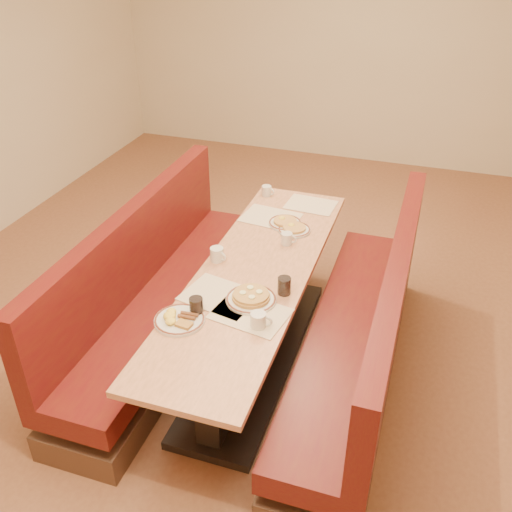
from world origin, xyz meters
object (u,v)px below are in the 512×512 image
(coffee_mug_a, at_px, (259,320))
(booth_right, at_px, (362,340))
(diner_table, at_px, (255,317))
(soda_tumbler_mid, at_px, (284,286))
(coffee_mug_b, at_px, (217,254))
(soda_tumbler_near, at_px, (196,306))
(eggs_plate, at_px, (179,319))
(coffee_mug_d, at_px, (267,191))
(booth_left, at_px, (158,299))
(pancake_plate, at_px, (251,298))
(coffee_mug_c, at_px, (287,238))

(coffee_mug_a, bearing_deg, booth_right, 38.90)
(diner_table, distance_m, soda_tumbler_mid, 0.53)
(coffee_mug_b, relative_size, soda_tumbler_near, 1.11)
(eggs_plate, relative_size, coffee_mug_d, 2.65)
(diner_table, xyz_separation_m, eggs_plate, (-0.24, -0.64, 0.39))
(booth_left, bearing_deg, coffee_mug_b, 5.43)
(booth_right, bearing_deg, soda_tumbler_near, -149.38)
(pancake_plate, distance_m, eggs_plate, 0.46)
(diner_table, xyz_separation_m, coffee_mug_d, (-0.26, 1.10, 0.42))
(soda_tumbler_near, bearing_deg, coffee_mug_c, 73.39)
(booth_left, xyz_separation_m, coffee_mug_c, (0.84, 0.40, 0.43))
(booth_left, distance_m, soda_tumbler_mid, 1.09)
(booth_left, relative_size, soda_tumbler_mid, 22.32)
(soda_tumbler_near, bearing_deg, booth_left, 135.99)
(pancake_plate, xyz_separation_m, coffee_mug_c, (0.02, 0.72, 0.02))
(coffee_mug_a, bearing_deg, diner_table, 104.01)
(diner_table, xyz_separation_m, booth_right, (0.73, 0.00, -0.01))
(soda_tumbler_mid, bearing_deg, soda_tumbler_near, -139.82)
(booth_right, distance_m, coffee_mug_a, 0.87)
(booth_right, height_order, soda_tumbler_mid, booth_right)
(pancake_plate, relative_size, eggs_plate, 1.05)
(booth_left, distance_m, coffee_mug_b, 0.63)
(diner_table, distance_m, booth_left, 0.73)
(soda_tumbler_mid, bearing_deg, diner_table, 144.17)
(coffee_mug_c, relative_size, soda_tumbler_mid, 1.00)
(booth_right, height_order, eggs_plate, booth_right)
(soda_tumbler_near, bearing_deg, coffee_mug_b, 99.82)
(coffee_mug_b, relative_size, coffee_mug_d, 1.12)
(coffee_mug_c, bearing_deg, coffee_mug_a, -85.64)
(eggs_plate, distance_m, coffee_mug_b, 0.68)
(pancake_plate, relative_size, coffee_mug_d, 2.79)
(diner_table, relative_size, coffee_mug_d, 22.81)
(eggs_plate, height_order, coffee_mug_b, coffee_mug_b)
(booth_right, bearing_deg, coffee_mug_b, 177.54)
(soda_tumbler_near, bearing_deg, diner_table, 71.88)
(booth_left, relative_size, pancake_plate, 8.19)
(coffee_mug_b, bearing_deg, coffee_mug_a, -29.54)
(soda_tumbler_near, bearing_deg, coffee_mug_a, -0.31)
(booth_right, relative_size, coffee_mug_a, 19.94)
(coffee_mug_a, distance_m, soda_tumbler_near, 0.38)
(soda_tumbler_near, bearing_deg, booth_right, 30.62)
(booth_right, xyz_separation_m, soda_tumbler_near, (-0.91, -0.54, 0.44))
(pancake_plate, height_order, eggs_plate, pancake_plate)
(coffee_mug_a, xyz_separation_m, coffee_mug_b, (-0.48, 0.58, 0.00))
(booth_left, relative_size, eggs_plate, 8.59)
(coffee_mug_a, bearing_deg, coffee_mug_b, 122.80)
(booth_right, distance_m, pancake_plate, 0.83)
(soda_tumbler_near, height_order, soda_tumbler_mid, soda_tumbler_mid)
(coffee_mug_c, bearing_deg, diner_table, -106.25)
(coffee_mug_a, height_order, soda_tumbler_mid, soda_tumbler_mid)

